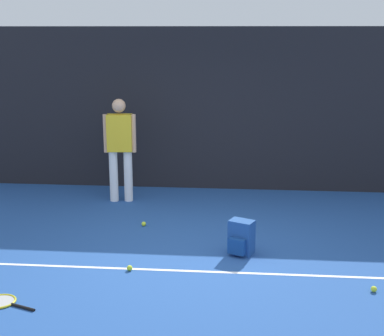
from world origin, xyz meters
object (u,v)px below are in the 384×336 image
Objects in this scene: backpack at (241,238)px; tennis_ball_near_player at (374,289)px; tennis_player at (120,144)px; tennis_racket at (3,302)px; tennis_ball_by_fence at (144,224)px; tennis_ball_mid_court at (130,268)px.

tennis_ball_near_player is (1.45, -0.95, -0.18)m from backpack.
tennis_player is at bearing 158.16° from backpack.
tennis_ball_by_fence is (1.06, 2.48, 0.02)m from tennis_racket.
tennis_player is 3.86× the size of backpack.
tennis_player reaches higher than tennis_racket.
tennis_racket is at bearing -122.74° from backpack.
tennis_ball_mid_court is at bearing 173.54° from tennis_ball_near_player.
tennis_racket is 2.69m from tennis_ball_by_fence.
tennis_racket is at bearing -113.20° from tennis_ball_by_fence.
tennis_player is 3.00m from backpack.
backpack reaches higher than tennis_racket.
backpack is at bearing 127.77° from tennis_player.
tennis_ball_mid_court is (1.16, 0.92, 0.02)m from tennis_racket.
tennis_ball_by_fence is 1.56m from tennis_ball_mid_court.
tennis_player is 4.71m from tennis_ball_near_player.
tennis_player reaches higher than tennis_ball_mid_court.
backpack reaches higher than tennis_ball_by_fence.
tennis_ball_near_player and tennis_ball_by_fence have the same top height.
tennis_player reaches higher than tennis_ball_by_fence.
backpack is (2.47, 1.56, 0.20)m from tennis_racket.
tennis_player is 2.99m from tennis_ball_mid_court.
tennis_ball_near_player and tennis_ball_mid_court have the same top height.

